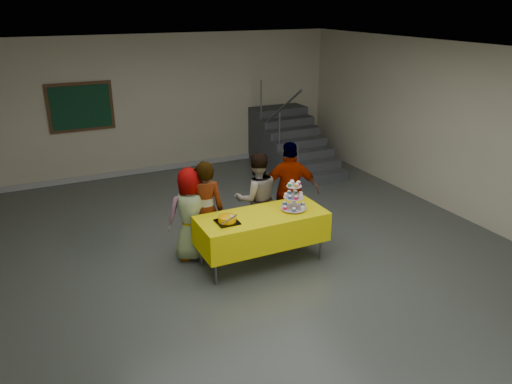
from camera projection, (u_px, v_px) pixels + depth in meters
room_shell at (265, 124)px, 6.54m from camera, size 10.00×10.04×3.02m
bake_table at (262, 228)px, 7.23m from camera, size 1.88×0.78×0.77m
cupcake_stand at (294, 198)px, 7.26m from camera, size 0.38×0.38×0.44m
bear_cake at (227, 219)px, 6.88m from camera, size 0.32×0.36×0.12m
schoolchild_a at (191, 214)px, 7.32m from camera, size 0.74×0.53×1.42m
schoolchild_b at (205, 210)px, 7.32m from camera, size 0.63×0.50×1.52m
schoolchild_c at (257, 198)px, 7.83m from camera, size 0.80×0.66×1.48m
schoolchild_d at (290, 191)px, 7.93m from camera, size 1.02×0.71×1.61m
staircase at (289, 144)px, 11.68m from camera, size 1.30×2.40×2.04m
noticeboard at (81, 107)px, 10.19m from camera, size 1.30×0.05×1.00m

